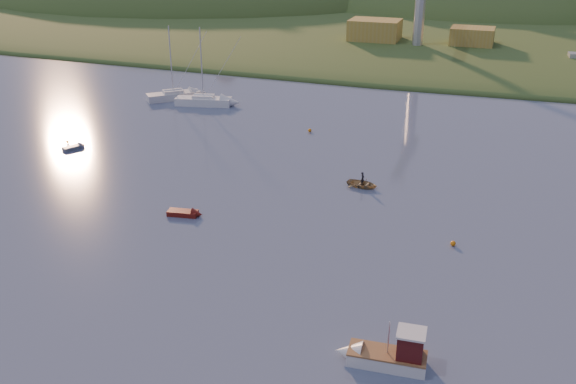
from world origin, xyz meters
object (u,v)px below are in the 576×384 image
(fishing_boat, at_px, (381,353))
(sailboat_near, at_px, (173,95))
(canoe, at_px, (362,184))
(red_tender, at_px, (189,214))
(sailboat_far, at_px, (203,100))
(grey_dinghy, at_px, (77,146))

(fishing_boat, relative_size, sailboat_near, 0.52)
(canoe, distance_m, red_tender, 20.00)
(sailboat_near, relative_size, sailboat_far, 0.97)
(canoe, xyz_separation_m, red_tender, (-14.96, -13.28, -0.11))
(canoe, height_order, grey_dinghy, grey_dinghy)
(sailboat_far, xyz_separation_m, canoe, (32.12, -25.12, -0.42))
(fishing_boat, height_order, sailboat_near, sailboat_near)
(sailboat_near, bearing_deg, red_tender, -102.16)
(sailboat_near, xyz_separation_m, red_tender, (23.42, -39.83, -0.52))
(sailboat_far, relative_size, canoe, 3.47)
(grey_dinghy, bearing_deg, red_tender, -92.51)
(sailboat_near, relative_size, grey_dinghy, 3.60)
(red_tender, distance_m, grey_dinghy, 27.39)
(fishing_boat, distance_m, grey_dinghy, 56.07)
(sailboat_near, xyz_separation_m, sailboat_far, (6.25, -1.43, 0.02))
(red_tender, relative_size, grey_dinghy, 1.12)
(red_tender, bearing_deg, sailboat_far, 105.45)
(canoe, bearing_deg, sailboat_near, 65.09)
(sailboat_far, bearing_deg, grey_dinghy, -116.76)
(red_tender, height_order, grey_dinghy, red_tender)
(sailboat_near, distance_m, canoe, 46.67)
(fishing_boat, relative_size, canoe, 1.77)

